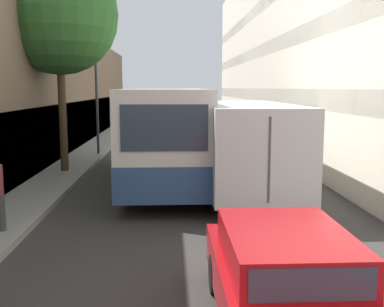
{
  "coord_description": "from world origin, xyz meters",
  "views": [
    {
      "loc": [
        -0.65,
        0.5,
        3.15
      ],
      "look_at": [
        -0.16,
        11.07,
        1.6
      ],
      "focal_mm": 42.0,
      "sensor_mm": 36.0,
      "label": 1
    }
  ],
  "objects": [
    {
      "name": "ground_plane",
      "position": [
        0.0,
        15.0,
        0.0
      ],
      "size": [
        150.0,
        150.0,
        0.0
      ],
      "primitive_type": "plane",
      "color": "#33302D"
    },
    {
      "name": "sidewalk_left",
      "position": [
        -4.57,
        15.0,
        0.08
      ],
      "size": [
        1.6,
        60.0,
        0.15
      ],
      "color": "gray",
      "rests_on": "ground_plane"
    },
    {
      "name": "building_right_apartment",
      "position": [
        5.51,
        15.0,
        5.5
      ],
      "size": [
        2.4,
        60.0,
        11.04
      ],
      "color": "beige",
      "rests_on": "ground_plane"
    },
    {
      "name": "car_hatchback",
      "position": [
        0.82,
        5.9,
        0.69
      ],
      "size": [
        1.77,
        4.01,
        1.35
      ],
      "color": "#9E0F14",
      "rests_on": "ground_plane"
    },
    {
      "name": "bus",
      "position": [
        -0.81,
        15.82,
        1.65
      ],
      "size": [
        2.49,
        10.13,
        3.11
      ],
      "color": "silver",
      "rests_on": "ground_plane"
    },
    {
      "name": "box_truck",
      "position": [
        1.53,
        14.45,
        1.48
      ],
      "size": [
        2.43,
        8.74,
        2.69
      ],
      "color": "silver",
      "rests_on": "ground_plane"
    },
    {
      "name": "street_lamp",
      "position": [
        -4.02,
        21.16,
        5.23
      ],
      "size": [
        0.36,
        0.8,
        7.43
      ],
      "color": "#38383D",
      "rests_on": "sidewalk_left"
    },
    {
      "name": "street_tree_left",
      "position": [
        -4.57,
        16.93,
        5.67
      ],
      "size": [
        4.17,
        4.17,
        7.62
      ],
      "color": "#4C3823",
      "rests_on": "sidewalk_left"
    }
  ]
}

